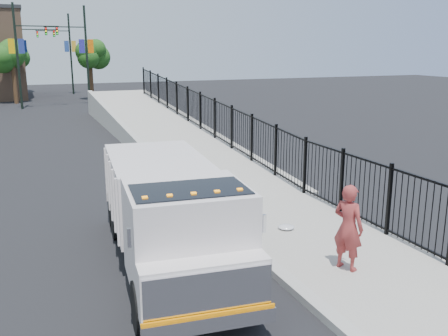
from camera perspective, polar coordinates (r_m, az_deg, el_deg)
name	(u,v)px	position (r m, az deg, el deg)	size (l,w,h in m)	color
ground	(260,261)	(11.58, 4.18, -10.52)	(120.00, 120.00, 0.00)	black
sidewalk	(388,281)	(11.03, 18.20, -12.14)	(3.55, 12.00, 0.12)	#9E998E
curb	(307,297)	(9.98, 9.45, -14.35)	(0.30, 12.00, 0.16)	#ADAAA3
ramp	(163,138)	(26.77, -7.01, 3.37)	(3.95, 24.00, 1.70)	#9E998E
iron_fence	(215,132)	(23.30, -1.05, 4.19)	(0.10, 28.00, 1.80)	black
truck	(170,210)	(10.83, -6.25, -4.75)	(2.84, 7.08, 2.36)	black
worker	(348,227)	(10.87, 14.01, -6.59)	(0.68, 0.45, 1.86)	maroon
debris	(286,227)	(13.18, 7.12, -6.70)	(0.43, 0.43, 0.11)	silver
light_pole_0	(21,52)	(42.23, -22.16, 12.18)	(3.77, 0.22, 8.00)	black
light_pole_1	(83,52)	(43.49, -15.84, 12.67)	(3.78, 0.22, 8.00)	black
light_pole_2	(24,51)	(50.46, -21.88, 12.29)	(3.77, 0.22, 8.00)	black
light_pole_3	(67,51)	(54.26, -17.46, 12.66)	(3.78, 0.22, 8.00)	black
tree_0	(12,57)	(46.56, -23.05, 11.62)	(2.46, 2.46, 5.23)	#382314
tree_1	(90,56)	(48.23, -15.08, 12.20)	(2.06, 2.06, 5.03)	#382314
tree_2	(15,55)	(58.11, -22.80, 11.85)	(2.60, 2.60, 5.30)	#382314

